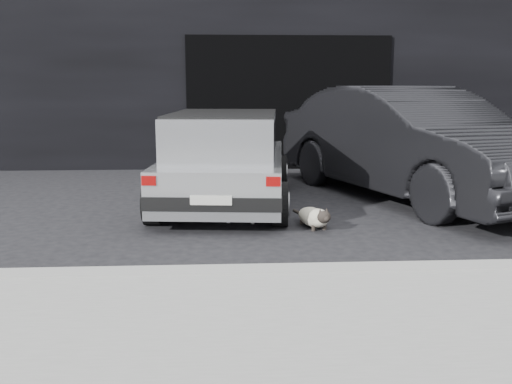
{
  "coord_description": "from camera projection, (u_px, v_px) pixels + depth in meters",
  "views": [
    {
      "loc": [
        -0.28,
        -7.31,
        1.7
      ],
      "look_at": [
        0.07,
        -1.05,
        0.49
      ],
      "focal_mm": 40.0,
      "sensor_mm": 36.0,
      "label": 1
    }
  ],
  "objects": [
    {
      "name": "building_facade",
      "position": [
        279.0,
        47.0,
        12.97
      ],
      "size": [
        34.0,
        4.0,
        5.0
      ],
      "primitive_type": "cube",
      "color": "black",
      "rests_on": "ground"
    },
    {
      "name": "garage_opening",
      "position": [
        288.0,
        103.0,
        11.23
      ],
      "size": [
        4.0,
        0.1,
        2.6
      ],
      "primitive_type": "cube",
      "color": "black",
      "rests_on": "ground"
    },
    {
      "name": "silver_hatchback",
      "position": [
        225.0,
        155.0,
        7.92
      ],
      "size": [
        2.03,
        3.68,
        1.3
      ],
      "rotation": [
        0.0,
        0.0,
        -0.1
      ],
      "color": "#B7B9BC",
      "rests_on": "ground"
    },
    {
      "name": "cat_siamese",
      "position": [
        315.0,
        217.0,
        6.75
      ],
      "size": [
        0.43,
        0.81,
        0.29
      ],
      "rotation": [
        0.0,
        0.0,
        3.43
      ],
      "color": "beige",
      "rests_on": "ground"
    },
    {
      "name": "sidewalk",
      "position": [
        416.0,
        332.0,
        3.83
      ],
      "size": [
        18.0,
        2.2,
        0.11
      ],
      "primitive_type": "cube",
      "color": "gray",
      "rests_on": "ground"
    },
    {
      "name": "curb",
      "position": [
        371.0,
        273.0,
        5.0
      ],
      "size": [
        18.0,
        0.25,
        0.12
      ],
      "primitive_type": "cube",
      "color": "gray",
      "rests_on": "ground"
    },
    {
      "name": "ground",
      "position": [
        246.0,
        214.0,
        7.51
      ],
      "size": [
        80.0,
        80.0,
        0.0
      ],
      "primitive_type": "plane",
      "color": "black",
      "rests_on": "ground"
    },
    {
      "name": "second_car",
      "position": [
        412.0,
        143.0,
        8.4
      ],
      "size": [
        3.42,
        5.32,
        1.65
      ],
      "primitive_type": "imported",
      "rotation": [
        0.0,
        0.0,
        0.36
      ],
      "color": "black",
      "rests_on": "ground"
    },
    {
      "name": "cat_white",
      "position": [
        244.0,
        208.0,
        7.02
      ],
      "size": [
        0.76,
        0.38,
        0.36
      ],
      "rotation": [
        0.0,
        0.0,
        -1.83
      ],
      "color": "silver",
      "rests_on": "ground"
    }
  ]
}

